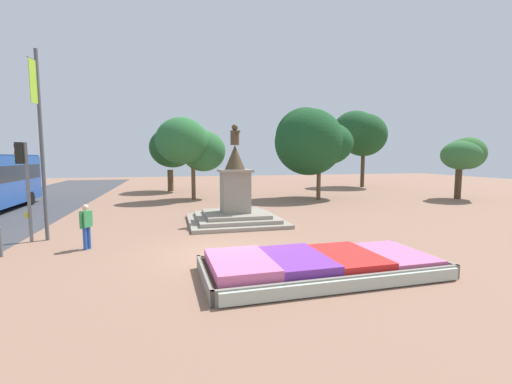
{
  "coord_description": "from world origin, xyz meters",
  "views": [
    {
      "loc": [
        -1.74,
        -11.11,
        3.25
      ],
      "look_at": [
        1.5,
        1.74,
        1.88
      ],
      "focal_mm": 24.0,
      "sensor_mm": 36.0,
      "label": 1
    }
  ],
  "objects_px": {
    "statue_monument": "(235,203)",
    "traffic_light_mid_block": "(24,174)",
    "pedestrian_with_handbag": "(86,224)",
    "flower_planter": "(318,265)",
    "banner_pole": "(41,141)"
  },
  "relations": [
    {
      "from": "statue_monument",
      "to": "traffic_light_mid_block",
      "type": "height_order",
      "value": "statue_monument"
    },
    {
      "from": "statue_monument",
      "to": "pedestrian_with_handbag",
      "type": "relative_size",
      "value": 3.01
    },
    {
      "from": "flower_planter",
      "to": "statue_monument",
      "type": "distance_m",
      "value": 8.11
    },
    {
      "from": "traffic_light_mid_block",
      "to": "statue_monument",
      "type": "bearing_deg",
      "value": 13.27
    },
    {
      "from": "statue_monument",
      "to": "traffic_light_mid_block",
      "type": "bearing_deg",
      "value": -166.73
    },
    {
      "from": "traffic_light_mid_block",
      "to": "flower_planter",
      "type": "bearing_deg",
      "value": -33.29
    },
    {
      "from": "flower_planter",
      "to": "pedestrian_with_handbag",
      "type": "height_order",
      "value": "pedestrian_with_handbag"
    },
    {
      "from": "banner_pole",
      "to": "pedestrian_with_handbag",
      "type": "relative_size",
      "value": 4.53
    },
    {
      "from": "banner_pole",
      "to": "statue_monument",
      "type": "bearing_deg",
      "value": 13.17
    },
    {
      "from": "flower_planter",
      "to": "pedestrian_with_handbag",
      "type": "relative_size",
      "value": 4.21
    },
    {
      "from": "statue_monument",
      "to": "pedestrian_with_handbag",
      "type": "height_order",
      "value": "statue_monument"
    },
    {
      "from": "traffic_light_mid_block",
      "to": "pedestrian_with_handbag",
      "type": "relative_size",
      "value": 2.37
    },
    {
      "from": "flower_planter",
      "to": "banner_pole",
      "type": "distance_m",
      "value": 11.22
    },
    {
      "from": "flower_planter",
      "to": "pedestrian_with_handbag",
      "type": "bearing_deg",
      "value": 147.11
    },
    {
      "from": "flower_planter",
      "to": "banner_pole",
      "type": "bearing_deg",
      "value": 144.26
    }
  ]
}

